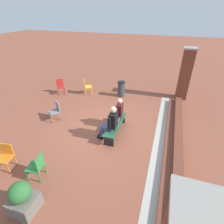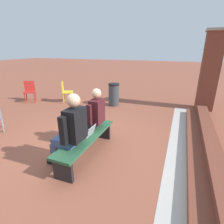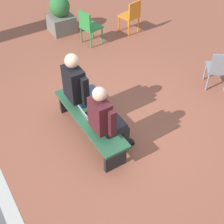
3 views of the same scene
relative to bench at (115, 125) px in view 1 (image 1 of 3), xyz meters
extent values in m
plane|color=brown|center=(-0.12, -0.37, -0.35)|extent=(60.00, 60.00, 0.00)
cube|color=#B7B2A8|center=(0.00, 1.75, -0.35)|extent=(7.91, 0.40, 0.01)
cube|color=brown|center=(0.00, 2.25, -0.28)|extent=(7.11, 0.60, 0.15)
cube|color=brown|center=(0.00, 2.40, -0.13)|extent=(7.11, 0.30, 0.15)
cube|color=brown|center=(-4.22, 2.51, 0.96)|extent=(0.56, 0.56, 2.63)
cube|color=gray|center=(-4.22, 2.51, 2.31)|extent=(0.64, 0.64, 0.08)
cube|color=gray|center=(4.21, 2.19, 2.31)|extent=(0.64, 0.64, 0.08)
cube|color=#285638|center=(0.00, 0.00, 0.07)|extent=(1.80, 0.44, 0.05)
cube|color=black|center=(-0.80, 0.00, -0.15)|extent=(0.06, 0.37, 0.40)
cube|color=black|center=(0.80, 0.00, -0.15)|extent=(0.06, 0.37, 0.40)
cube|color=#232328|center=(-0.44, -0.17, 0.15)|extent=(0.32, 0.38, 0.13)
cube|color=#232328|center=(-0.52, -0.36, -0.13)|extent=(0.10, 0.11, 0.45)
cube|color=black|center=(-0.52, -0.41, -0.32)|extent=(0.10, 0.23, 0.07)
cube|color=#232328|center=(-0.35, -0.36, -0.13)|extent=(0.10, 0.11, 0.45)
cube|color=black|center=(-0.35, -0.41, -0.32)|extent=(0.10, 0.23, 0.07)
cube|color=#47191E|center=(-0.44, 0.04, 0.48)|extent=(0.36, 0.23, 0.53)
cube|color=maroon|center=(-0.44, -0.08, 0.44)|extent=(0.05, 0.01, 0.32)
cube|color=#47191E|center=(-0.66, -0.03, 0.46)|extent=(0.08, 0.09, 0.45)
cube|color=#47191E|center=(-0.21, -0.03, 0.46)|extent=(0.08, 0.09, 0.45)
sphere|color=#DBAD89|center=(-0.44, 0.04, 0.88)|extent=(0.21, 0.21, 0.21)
cube|color=#384C75|center=(0.40, -0.19, 0.16)|extent=(0.35, 0.41, 0.14)
cube|color=#384C75|center=(0.31, -0.39, -0.13)|extent=(0.11, 0.12, 0.45)
cube|color=black|center=(0.31, -0.46, -0.32)|extent=(0.11, 0.25, 0.07)
cube|color=#384C75|center=(0.49, -0.39, -0.13)|extent=(0.11, 0.12, 0.45)
cube|color=black|center=(0.49, -0.46, -0.32)|extent=(0.11, 0.25, 0.07)
cube|color=black|center=(0.40, 0.04, 0.52)|extent=(0.39, 0.25, 0.58)
cube|color=black|center=(0.15, -0.03, 0.50)|extent=(0.09, 0.10, 0.49)
cube|color=black|center=(0.65, -0.03, 0.50)|extent=(0.09, 0.10, 0.49)
sphere|color=#DBAD89|center=(0.40, 0.04, 0.95)|extent=(0.23, 0.23, 0.23)
cube|color=#9EA0A5|center=(-0.04, -0.04, 0.11)|extent=(0.32, 0.22, 0.02)
cube|color=#2D2D33|center=(-0.04, -0.05, 0.12)|extent=(0.29, 0.15, 0.00)
cube|color=#9EA0A5|center=(-0.04, 0.10, 0.21)|extent=(0.32, 0.07, 0.19)
cube|color=#33519E|center=(-0.04, 0.09, 0.21)|extent=(0.28, 0.06, 0.17)
cube|color=gray|center=(-0.08, -2.85, 0.07)|extent=(0.59, 0.59, 0.04)
cube|color=gray|center=(-0.23, -2.74, 0.29)|extent=(0.27, 0.35, 0.40)
cylinder|color=gray|center=(-0.04, -3.11, -0.15)|extent=(0.04, 0.04, 0.40)
cylinder|color=gray|center=(0.18, -2.82, -0.15)|extent=(0.04, 0.04, 0.40)
cylinder|color=gray|center=(-0.33, -2.89, -0.15)|extent=(0.04, 0.04, 0.40)
cylinder|color=gray|center=(-0.12, -2.60, -0.15)|extent=(0.04, 0.04, 0.40)
cube|color=orange|center=(2.80, -2.67, 0.07)|extent=(0.50, 0.50, 0.04)
cube|color=orange|center=(2.62, -2.71, 0.29)|extent=(0.12, 0.40, 0.40)
cylinder|color=orange|center=(2.94, -2.46, -0.15)|extent=(0.04, 0.04, 0.40)
cylinder|color=orange|center=(2.66, -2.88, -0.15)|extent=(0.04, 0.04, 0.40)
cylinder|color=orange|center=(2.59, -2.53, -0.15)|extent=(0.04, 0.04, 0.40)
cube|color=red|center=(-2.56, -4.12, 0.07)|extent=(0.59, 0.59, 0.04)
cube|color=red|center=(-2.71, -4.23, 0.29)|extent=(0.28, 0.34, 0.40)
cylinder|color=red|center=(-2.31, -4.15, -0.15)|extent=(0.04, 0.04, 0.40)
cylinder|color=red|center=(-2.53, -3.86, -0.15)|extent=(0.04, 0.04, 0.40)
cylinder|color=red|center=(-2.59, -4.37, -0.15)|extent=(0.04, 0.04, 0.40)
cylinder|color=red|center=(-2.81, -4.08, -0.15)|extent=(0.04, 0.04, 0.40)
cube|color=gold|center=(-3.11, -2.63, 0.07)|extent=(0.58, 0.58, 0.04)
cube|color=gold|center=(-3.02, -2.79, 0.29)|extent=(0.36, 0.24, 0.40)
cylinder|color=gold|center=(-3.05, -2.39, -0.15)|extent=(0.04, 0.04, 0.40)
cylinder|color=gold|center=(-3.36, -2.57, -0.15)|extent=(0.04, 0.04, 0.40)
cylinder|color=gold|center=(-2.87, -2.69, -0.15)|extent=(0.04, 0.04, 0.40)
cylinder|color=gold|center=(-3.18, -2.88, -0.15)|extent=(0.04, 0.04, 0.40)
cube|color=#2D893D|center=(2.78, -1.57, 0.07)|extent=(0.49, 0.49, 0.04)
cube|color=#2D893D|center=(2.74, -1.38, 0.29)|extent=(0.40, 0.12, 0.40)
cylinder|color=#2D893D|center=(2.64, -1.78, -0.15)|extent=(0.04, 0.04, 0.40)
cylinder|color=#2D893D|center=(2.99, -1.71, -0.15)|extent=(0.04, 0.04, 0.40)
cylinder|color=#2D893D|center=(2.57, -1.43, -0.15)|extent=(0.04, 0.04, 0.40)
cylinder|color=#2D893D|center=(2.92, -1.36, -0.15)|extent=(0.04, 0.04, 0.40)
cube|color=#6B665B|center=(3.70, -1.18, -0.13)|extent=(0.60, 0.60, 0.44)
sphere|color=#2D6B33|center=(3.70, -1.18, 0.33)|extent=(0.52, 0.52, 0.52)
cylinder|color=#383D42|center=(-3.39, -0.71, 0.05)|extent=(0.40, 0.40, 0.80)
cylinder|color=black|center=(-3.39, -0.71, 0.48)|extent=(0.42, 0.42, 0.06)
camera|label=1|loc=(5.41, 1.65, 4.02)|focal=28.00mm
camera|label=2|loc=(2.72, 1.65, 1.76)|focal=28.00mm
camera|label=3|loc=(-3.37, 1.65, 3.56)|focal=50.00mm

